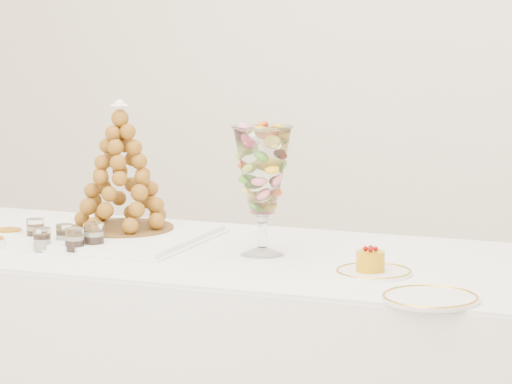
% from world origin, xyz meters
% --- Properties ---
extents(buffet_table, '(2.05, 0.90, 0.77)m').
position_xyz_m(buffet_table, '(-0.11, 0.22, 0.38)').
color(buffet_table, white).
rests_on(buffet_table, ground).
extents(lace_tray, '(0.62, 0.48, 0.02)m').
position_xyz_m(lace_tray, '(-0.45, 0.25, 0.78)').
color(lace_tray, white).
rests_on(lace_tray, buffet_table).
extents(macaron_vase, '(0.16, 0.16, 0.35)m').
position_xyz_m(macaron_vase, '(0.08, 0.24, 0.99)').
color(macaron_vase, white).
rests_on(macaron_vase, buffet_table).
extents(cake_plate, '(0.19, 0.19, 0.01)m').
position_xyz_m(cake_plate, '(0.43, 0.12, 0.77)').
color(cake_plate, white).
rests_on(cake_plate, buffet_table).
extents(spare_plate, '(0.23, 0.23, 0.01)m').
position_xyz_m(spare_plate, '(0.63, -0.08, 0.77)').
color(spare_plate, white).
rests_on(spare_plate, buffet_table).
extents(verrine_a, '(0.05, 0.05, 0.07)m').
position_xyz_m(verrine_a, '(-0.58, 0.13, 0.80)').
color(verrine_a, white).
rests_on(verrine_a, buffet_table).
extents(verrine_b, '(0.05, 0.05, 0.06)m').
position_xyz_m(verrine_b, '(-0.47, 0.11, 0.80)').
color(verrine_b, white).
rests_on(verrine_b, buffet_table).
extents(verrine_c, '(0.06, 0.06, 0.08)m').
position_xyz_m(verrine_c, '(-0.36, 0.10, 0.81)').
color(verrine_c, white).
rests_on(verrine_c, buffet_table).
extents(verrine_d, '(0.06, 0.06, 0.06)m').
position_xyz_m(verrine_d, '(-0.49, 0.03, 0.80)').
color(verrine_d, white).
rests_on(verrine_d, buffet_table).
extents(verrine_e, '(0.06, 0.06, 0.07)m').
position_xyz_m(verrine_e, '(-0.39, 0.04, 0.80)').
color(verrine_e, white).
rests_on(verrine_e, buffet_table).
extents(ramekin_back, '(0.09, 0.09, 0.03)m').
position_xyz_m(ramekin_back, '(-0.67, 0.13, 0.78)').
color(ramekin_back, white).
rests_on(ramekin_back, buffet_table).
extents(croquembouche, '(0.32, 0.32, 0.38)m').
position_xyz_m(croquembouche, '(-0.40, 0.32, 0.97)').
color(croquembouche, brown).
rests_on(croquembouche, lace_tray).
extents(mousse_cake, '(0.07, 0.07, 0.06)m').
position_xyz_m(mousse_cake, '(0.42, 0.12, 0.80)').
color(mousse_cake, '#C78C09').
rests_on(mousse_cake, cake_plate).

